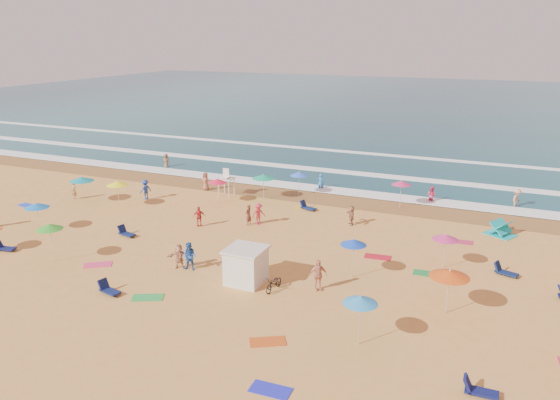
% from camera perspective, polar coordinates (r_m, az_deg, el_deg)
% --- Properties ---
extents(ground, '(220.00, 220.00, 0.00)m').
position_cam_1_polar(ground, '(38.58, -6.21, -4.19)').
color(ground, gold).
rests_on(ground, ground).
extents(ocean, '(220.00, 140.00, 0.18)m').
position_cam_1_polar(ocean, '(117.38, 14.64, 9.66)').
color(ocean, '#0C4756').
rests_on(ocean, ground).
extents(wet_sand, '(220.00, 220.00, 0.00)m').
position_cam_1_polar(wet_sand, '(49.23, 0.94, 0.63)').
color(wet_sand, olive).
rests_on(wet_sand, ground).
extents(surf_foam, '(200.00, 18.70, 0.05)m').
position_cam_1_polar(surf_foam, '(57.17, 4.34, 3.00)').
color(surf_foam, white).
rests_on(surf_foam, ground).
extents(cabana, '(2.00, 2.00, 2.00)m').
position_cam_1_polar(cabana, '(31.78, -3.58, -6.94)').
color(cabana, silver).
rests_on(cabana, ground).
extents(cabana_roof, '(2.20, 2.20, 0.12)m').
position_cam_1_polar(cabana_roof, '(31.36, -3.61, -5.17)').
color(cabana_roof, silver).
rests_on(cabana_roof, cabana).
extents(bicycle, '(0.75, 1.68, 0.85)m').
position_cam_1_polar(bicycle, '(31.02, -0.64, -8.69)').
color(bicycle, black).
rests_on(bicycle, ground).
extents(lifeguard_stand, '(1.20, 1.20, 2.10)m').
position_cam_1_polar(lifeguard_stand, '(48.76, -5.61, 1.66)').
color(lifeguard_stand, white).
rests_on(lifeguard_stand, ground).
extents(beach_umbrellas, '(48.31, 25.42, 0.74)m').
position_cam_1_polar(beach_umbrellas, '(37.24, -2.23, -1.46)').
color(beach_umbrellas, '#FC1A4C').
rests_on(beach_umbrellas, ground).
extents(loungers, '(39.15, 20.49, 0.34)m').
position_cam_1_polar(loungers, '(34.06, -4.56, -6.79)').
color(loungers, navy).
rests_on(loungers, ground).
extents(towels, '(36.19, 24.24, 0.03)m').
position_cam_1_polar(towels, '(35.28, -5.33, -6.21)').
color(towels, '#D1571A').
rests_on(towels, ground).
extents(popup_tents, '(6.45, 18.40, 1.20)m').
position_cam_1_polar(popup_tents, '(34.68, 24.96, -7.20)').
color(popup_tents, '#C32B4C').
rests_on(popup_tents, ground).
extents(beachgoers, '(38.13, 26.88, 2.06)m').
position_cam_1_polar(beachgoers, '(42.57, -4.11, -0.97)').
color(beachgoers, tan).
rests_on(beachgoers, ground).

